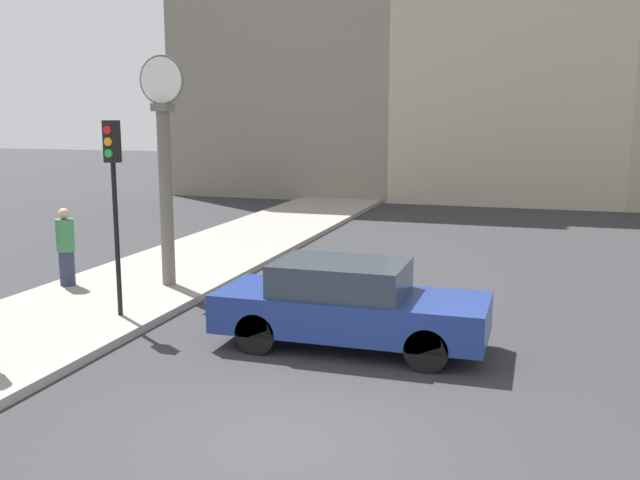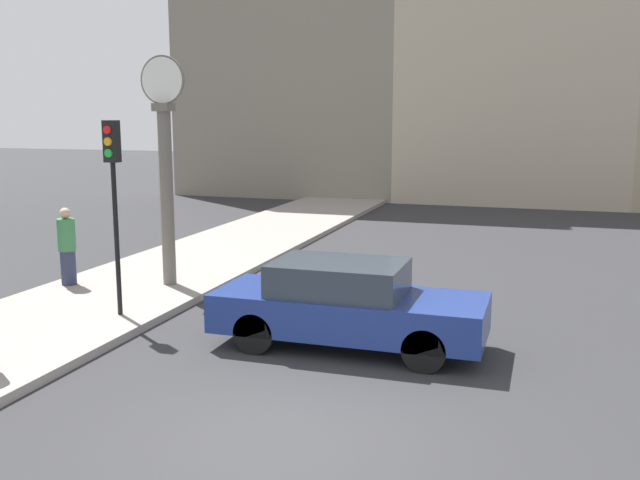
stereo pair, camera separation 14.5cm
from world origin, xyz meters
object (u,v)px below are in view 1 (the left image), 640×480
sedan_car (348,304)px  traffic_light_near (114,177)px  pedestrian_green_hoodie (66,247)px  street_clock (165,169)px

sedan_car → traffic_light_near: bearing=178.8°
pedestrian_green_hoodie → sedan_car: bearing=-14.8°
sedan_car → traffic_light_near: size_ratio=1.24×
traffic_light_near → street_clock: 2.51m
traffic_light_near → pedestrian_green_hoodie: bearing=144.7°
pedestrian_green_hoodie → traffic_light_near: bearing=-35.3°
street_clock → pedestrian_green_hoodie: bearing=-160.4°
traffic_light_near → street_clock: bearing=98.0°
sedan_car → pedestrian_green_hoodie: 7.20m
traffic_light_near → street_clock: (-0.35, 2.49, -0.04)m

